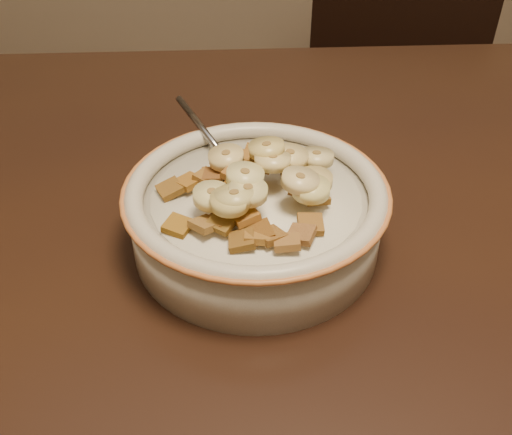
{
  "coord_description": "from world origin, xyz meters",
  "views": [
    {
      "loc": [
        -0.15,
        -0.41,
        1.09
      ],
      "look_at": [
        -0.15,
        -0.02,
        0.78
      ],
      "focal_mm": 40.0,
      "sensor_mm": 36.0,
      "label": 1
    }
  ],
  "objects_px": {
    "spoon": "(237,173)",
    "table": "(406,247)",
    "cereal_bowl": "(256,221)",
    "chair": "(404,140)"
  },
  "relations": [
    {
      "from": "cereal_bowl",
      "to": "spoon",
      "type": "height_order",
      "value": "spoon"
    },
    {
      "from": "cereal_bowl",
      "to": "table",
      "type": "bearing_deg",
      "value": 5.95
    },
    {
      "from": "spoon",
      "to": "chair",
      "type": "bearing_deg",
      "value": -147.4
    },
    {
      "from": "cereal_bowl",
      "to": "spoon",
      "type": "relative_size",
      "value": 4.17
    },
    {
      "from": "chair",
      "to": "spoon",
      "type": "bearing_deg",
      "value": -97.71
    },
    {
      "from": "chair",
      "to": "cereal_bowl",
      "type": "xyz_separation_m",
      "value": [
        -0.34,
        -0.68,
        0.32
      ]
    },
    {
      "from": "table",
      "to": "cereal_bowl",
      "type": "relative_size",
      "value": 6.37
    },
    {
      "from": "spoon",
      "to": "cereal_bowl",
      "type": "bearing_deg",
      "value": 90.0
    },
    {
      "from": "table",
      "to": "spoon",
      "type": "xyz_separation_m",
      "value": [
        -0.16,
        0.02,
        0.08
      ]
    },
    {
      "from": "spoon",
      "to": "table",
      "type": "bearing_deg",
      "value": 145.51
    }
  ]
}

